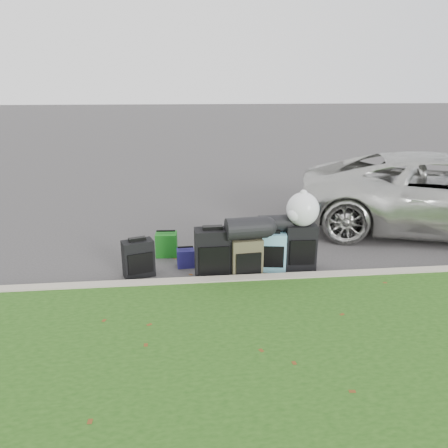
{
  "coord_description": "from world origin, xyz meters",
  "views": [
    {
      "loc": [
        -0.81,
        -6.49,
        2.7
      ],
      "look_at": [
        -0.1,
        0.2,
        0.55
      ],
      "focal_mm": 35.0,
      "sensor_mm": 36.0,
      "label": 1
    }
  ],
  "objects": [
    {
      "name": "trash_bag",
      "position": [
        1.01,
        -0.44,
        0.94
      ],
      "size": [
        0.49,
        0.49,
        0.49
      ],
      "primitive_type": "sphere",
      "color": "white",
      "rests_on": "suitcase_large_black_right"
    },
    {
      "name": "duffel_right",
      "position": [
        0.59,
        -0.39,
        0.72
      ],
      "size": [
        0.46,
        0.27,
        0.25
      ],
      "primitive_type": "cylinder",
      "rotation": [
        0.0,
        1.57,
        0.03
      ],
      "color": "black",
      "rests_on": "suitcase_teal"
    },
    {
      "name": "duffel_left",
      "position": [
        0.13,
        -0.7,
        0.77
      ],
      "size": [
        0.62,
        0.38,
        0.32
      ],
      "primitive_type": "cylinder",
      "rotation": [
        0.0,
        1.57,
        0.1
      ],
      "color": "black",
      "rests_on": "suitcase_olive"
    },
    {
      "name": "suitcase_olive",
      "position": [
        0.13,
        -0.7,
        0.3
      ],
      "size": [
        0.46,
        0.32,
        0.61
      ],
      "primitive_type": "cube",
      "rotation": [
        0.0,
        0.0,
        0.09
      ],
      "color": "#3A3623",
      "rests_on": "ground"
    },
    {
      "name": "suitcase_large_black_right",
      "position": [
        1.0,
        -0.43,
        0.35
      ],
      "size": [
        0.47,
        0.29,
        0.7
      ],
      "primitive_type": "cube",
      "rotation": [
        0.0,
        0.0,
        -0.03
      ],
      "color": "black",
      "rests_on": "ground"
    },
    {
      "name": "suitcase_large_black_left",
      "position": [
        -0.35,
        -0.63,
        0.37
      ],
      "size": [
        0.52,
        0.32,
        0.74
      ],
      "primitive_type": "cube",
      "rotation": [
        0.0,
        0.0,
        0.02
      ],
      "color": "black",
      "rests_on": "ground"
    },
    {
      "name": "suv",
      "position": [
        4.2,
        1.01,
        0.74
      ],
      "size": [
        5.85,
        3.99,
        1.49
      ],
      "primitive_type": "imported",
      "rotation": [
        0.0,
        0.0,
        1.26
      ],
      "color": "#B7B7B2",
      "rests_on": "ground"
    },
    {
      "name": "tote_green",
      "position": [
        -1.04,
        0.31,
        0.19
      ],
      "size": [
        0.36,
        0.29,
        0.39
      ],
      "primitive_type": "cube",
      "rotation": [
        0.0,
        0.0,
        -0.06
      ],
      "color": "#176818",
      "rests_on": "ground"
    },
    {
      "name": "curb",
      "position": [
        0.0,
        -1.0,
        0.07
      ],
      "size": [
        120.0,
        0.18,
        0.15
      ],
      "primitive_type": "cube",
      "color": "#9E937F",
      "rests_on": "ground"
    },
    {
      "name": "suitcase_teal",
      "position": [
        0.56,
        -0.46,
        0.3
      ],
      "size": [
        0.45,
        0.31,
        0.6
      ],
      "primitive_type": "cube",
      "rotation": [
        0.0,
        0.0,
        -0.16
      ],
      "color": "#5792AB",
      "rests_on": "ground"
    },
    {
      "name": "suitcase_small_black",
      "position": [
        -1.43,
        -0.46,
        0.28
      ],
      "size": [
        0.49,
        0.37,
        0.55
      ],
      "primitive_type": "cube",
      "rotation": [
        0.0,
        0.0,
        0.32
      ],
      "color": "black",
      "rests_on": "ground"
    },
    {
      "name": "ground",
      "position": [
        0.0,
        0.0,
        0.0
      ],
      "size": [
        120.0,
        120.0,
        0.0
      ],
      "primitive_type": "plane",
      "color": "#383535",
      "rests_on": "ground"
    },
    {
      "name": "tote_navy",
      "position": [
        -0.74,
        -0.18,
        0.14
      ],
      "size": [
        0.27,
        0.22,
        0.28
      ],
      "primitive_type": "cube",
      "rotation": [
        0.0,
        0.0,
        0.04
      ],
      "color": "#1B1854",
      "rests_on": "ground"
    }
  ]
}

